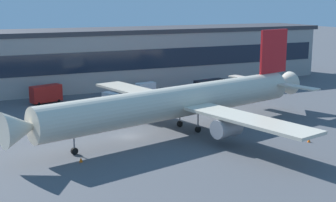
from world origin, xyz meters
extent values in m
plane|color=#4C4F54|center=(0.00, 0.00, 0.00)|extent=(600.00, 600.00, 0.00)
cube|color=#9E9993|center=(0.00, 51.27, 7.32)|extent=(155.69, 19.24, 14.64)
cube|color=#38383D|center=(0.00, 51.27, 15.24)|extent=(158.80, 19.62, 1.20)
cube|color=#192333|center=(0.00, 41.60, 8.05)|extent=(152.57, 0.16, 5.27)
cylinder|color=beige|center=(8.98, -0.99, 5.60)|extent=(54.31, 18.24, 5.70)
cone|color=beige|center=(-19.17, -7.74, 5.60)|extent=(6.25, 6.46, 5.41)
cone|color=beige|center=(37.41, 5.83, 5.60)|extent=(7.29, 6.45, 5.13)
cube|color=red|center=(34.50, 5.13, 13.01)|extent=(7.87, 2.35, 9.12)
cube|color=beige|center=(35.48, -1.08, 6.45)|extent=(4.72, 10.53, 0.30)
cube|color=beige|center=(32.55, 11.11, 6.45)|extent=(4.72, 10.53, 0.30)
cube|color=beige|center=(14.45, -15.21, 5.03)|extent=(11.55, 25.24, 0.50)
cube|color=beige|center=(7.40, 14.17, 5.03)|extent=(11.55, 25.24, 0.50)
cylinder|color=#99999E|center=(12.62, -11.87, 3.06)|extent=(5.30, 4.14, 3.13)
cylinder|color=#99999E|center=(7.29, 10.36, 3.06)|extent=(5.30, 4.14, 3.13)
cylinder|color=black|center=(-11.15, -5.81, 0.55)|extent=(1.19, 0.74, 1.10)
cylinder|color=slate|center=(-11.15, -5.81, 2.20)|extent=(0.24, 0.24, 2.75)
cylinder|color=black|center=(12.23, -2.85, 0.55)|extent=(1.19, 0.74, 1.10)
cylinder|color=slate|center=(12.23, -2.85, 2.20)|extent=(0.24, 0.24, 2.75)
cylinder|color=black|center=(11.03, 2.14, 0.55)|extent=(1.19, 0.74, 1.10)
cylinder|color=slate|center=(11.03, 2.14, 2.20)|extent=(0.24, 0.24, 2.75)
cube|color=black|center=(33.41, 29.83, 1.85)|extent=(8.74, 4.10, 3.00)
cube|color=black|center=(31.13, 29.46, 2.45)|extent=(3.31, 3.01, 0.75)
cylinder|color=black|center=(30.71, 28.12, 0.35)|extent=(0.74, 0.41, 0.70)
cylinder|color=black|center=(30.31, 30.60, 0.35)|extent=(0.74, 0.41, 0.70)
cylinder|color=black|center=(36.51, 29.05, 0.35)|extent=(0.74, 0.41, 0.70)
cylinder|color=black|center=(36.11, 31.54, 0.35)|extent=(0.74, 0.41, 0.70)
cube|color=red|center=(-7.70, 34.57, 2.25)|extent=(7.64, 4.47, 3.80)
cube|color=black|center=(-9.60, 34.03, 3.01)|extent=(3.08, 2.99, 0.95)
cylinder|color=black|center=(-9.80, 32.76, 0.35)|extent=(0.76, 0.48, 0.70)
cylinder|color=black|center=(-10.44, 35.01, 0.35)|extent=(0.76, 0.48, 0.70)
cylinder|color=black|center=(-4.96, 34.14, 0.35)|extent=(0.76, 0.48, 0.70)
cylinder|color=black|center=(-5.60, 36.39, 0.35)|extent=(0.76, 0.48, 0.70)
cube|color=white|center=(18.38, 36.94, 1.45)|extent=(5.54, 3.22, 2.20)
cube|color=black|center=(16.98, 36.64, 1.89)|extent=(2.20, 2.35, 0.55)
cylinder|color=black|center=(16.80, 35.59, 0.35)|extent=(0.75, 0.44, 0.70)
cylinder|color=black|center=(16.39, 37.53, 0.35)|extent=(0.75, 0.44, 0.70)
cylinder|color=black|center=(20.36, 36.34, 0.35)|extent=(0.75, 0.44, 0.70)
cylinder|color=black|center=(19.95, 38.28, 0.35)|extent=(0.75, 0.44, 0.70)
cube|color=white|center=(6.82, 31.17, 1.10)|extent=(3.23, 4.78, 1.50)
cube|color=black|center=(6.42, 32.31, 1.40)|extent=(2.16, 2.03, 0.38)
cylinder|color=black|center=(5.51, 32.34, 0.35)|extent=(0.51, 0.76, 0.70)
cylinder|color=black|center=(7.12, 32.90, 0.35)|extent=(0.51, 0.76, 0.70)
cylinder|color=black|center=(6.51, 29.43, 0.35)|extent=(0.51, 0.76, 0.70)
cylinder|color=black|center=(8.13, 29.99, 0.35)|extent=(0.51, 0.76, 0.70)
cone|color=#F2590C|center=(-11.17, -9.73, 0.37)|extent=(0.59, 0.59, 0.74)
cone|color=#F2590C|center=(26.33, -16.09, 0.34)|extent=(0.55, 0.55, 0.69)
camera|label=1|loc=(-27.57, -75.31, 23.25)|focal=50.49mm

